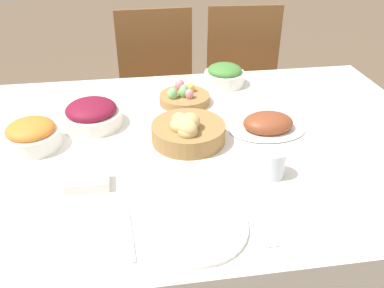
{
  "coord_description": "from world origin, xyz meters",
  "views": [
    {
      "loc": [
        -0.16,
        -1.17,
        1.46
      ],
      "look_at": [
        -0.0,
        -0.09,
        0.78
      ],
      "focal_mm": 38.0,
      "sensor_mm": 36.0,
      "label": 1
    }
  ],
  "objects_px": {
    "beet_salad_bowl": "(92,114)",
    "dinner_plate": "(195,226)",
    "egg_basket": "(184,97)",
    "fork": "(130,234)",
    "butter_dish": "(88,182)",
    "chair_far_right": "(245,88)",
    "green_salad_bowl": "(224,75)",
    "carrot_bowl": "(32,135)",
    "ham_platter": "(268,124)",
    "drinking_cup": "(273,163)",
    "bread_basket": "(187,131)",
    "spoon": "(268,220)",
    "knife": "(256,221)",
    "chair_far_center": "(159,94)"
  },
  "relations": [
    {
      "from": "beet_salad_bowl",
      "to": "dinner_plate",
      "type": "height_order",
      "value": "beet_salad_bowl"
    },
    {
      "from": "egg_basket",
      "to": "fork",
      "type": "height_order",
      "value": "egg_basket"
    },
    {
      "from": "beet_salad_bowl",
      "to": "butter_dish",
      "type": "xyz_separation_m",
      "value": [
        0.01,
        -0.37,
        -0.03
      ]
    },
    {
      "from": "chair_far_right",
      "to": "butter_dish",
      "type": "bearing_deg",
      "value": -120.27
    },
    {
      "from": "green_salad_bowl",
      "to": "carrot_bowl",
      "type": "xyz_separation_m",
      "value": [
        -0.74,
        -0.42,
        0.0
      ]
    },
    {
      "from": "ham_platter",
      "to": "egg_basket",
      "type": "bearing_deg",
      "value": 134.37
    },
    {
      "from": "fork",
      "to": "drinking_cup",
      "type": "height_order",
      "value": "drinking_cup"
    },
    {
      "from": "bread_basket",
      "to": "egg_basket",
      "type": "distance_m",
      "value": 0.31
    },
    {
      "from": "spoon",
      "to": "beet_salad_bowl",
      "type": "bearing_deg",
      "value": 133.12
    },
    {
      "from": "green_salad_bowl",
      "to": "dinner_plate",
      "type": "height_order",
      "value": "green_salad_bowl"
    },
    {
      "from": "chair_far_right",
      "to": "knife",
      "type": "relative_size",
      "value": 4.97
    },
    {
      "from": "chair_far_center",
      "to": "beet_salad_bowl",
      "type": "relative_size",
      "value": 4.42
    },
    {
      "from": "spoon",
      "to": "butter_dish",
      "type": "xyz_separation_m",
      "value": [
        -0.47,
        0.21,
        0.01
      ]
    },
    {
      "from": "ham_platter",
      "to": "dinner_plate",
      "type": "relative_size",
      "value": 1.02
    },
    {
      "from": "ham_platter",
      "to": "drinking_cup",
      "type": "distance_m",
      "value": 0.27
    },
    {
      "from": "green_salad_bowl",
      "to": "drinking_cup",
      "type": "xyz_separation_m",
      "value": [
        -0.01,
        -0.69,
        -0.0
      ]
    },
    {
      "from": "egg_basket",
      "to": "knife",
      "type": "height_order",
      "value": "egg_basket"
    },
    {
      "from": "ham_platter",
      "to": "butter_dish",
      "type": "height_order",
      "value": "ham_platter"
    },
    {
      "from": "chair_far_center",
      "to": "butter_dish",
      "type": "xyz_separation_m",
      "value": [
        -0.28,
        -1.14,
        0.26
      ]
    },
    {
      "from": "egg_basket",
      "to": "chair_far_center",
      "type": "bearing_deg",
      "value": 95.66
    },
    {
      "from": "beet_salad_bowl",
      "to": "chair_far_center",
      "type": "bearing_deg",
      "value": 69.35
    },
    {
      "from": "chair_far_right",
      "to": "carrot_bowl",
      "type": "height_order",
      "value": "chair_far_right"
    },
    {
      "from": "carrot_bowl",
      "to": "ham_platter",
      "type": "bearing_deg",
      "value": -0.75
    },
    {
      "from": "chair_far_center",
      "to": "bread_basket",
      "type": "distance_m",
      "value": 0.98
    },
    {
      "from": "fork",
      "to": "chair_far_right",
      "type": "bearing_deg",
      "value": 59.56
    },
    {
      "from": "chair_far_center",
      "to": "egg_basket",
      "type": "bearing_deg",
      "value": -86.08
    },
    {
      "from": "egg_basket",
      "to": "bread_basket",
      "type": "bearing_deg",
      "value": -95.51
    },
    {
      "from": "ham_platter",
      "to": "butter_dish",
      "type": "bearing_deg",
      "value": -158.49
    },
    {
      "from": "chair_far_right",
      "to": "egg_basket",
      "type": "relative_size",
      "value": 4.67
    },
    {
      "from": "egg_basket",
      "to": "dinner_plate",
      "type": "distance_m",
      "value": 0.72
    },
    {
      "from": "bread_basket",
      "to": "fork",
      "type": "xyz_separation_m",
      "value": [
        -0.2,
        -0.41,
        -0.04
      ]
    },
    {
      "from": "beet_salad_bowl",
      "to": "butter_dish",
      "type": "relative_size",
      "value": 1.72
    },
    {
      "from": "carrot_bowl",
      "to": "fork",
      "type": "height_order",
      "value": "carrot_bowl"
    },
    {
      "from": "carrot_bowl",
      "to": "dinner_plate",
      "type": "height_order",
      "value": "carrot_bowl"
    },
    {
      "from": "dinner_plate",
      "to": "drinking_cup",
      "type": "distance_m",
      "value": 0.32
    },
    {
      "from": "beet_salad_bowl",
      "to": "butter_dish",
      "type": "distance_m",
      "value": 0.37
    },
    {
      "from": "carrot_bowl",
      "to": "fork",
      "type": "distance_m",
      "value": 0.56
    },
    {
      "from": "spoon",
      "to": "fork",
      "type": "bearing_deg",
      "value": -175.78
    },
    {
      "from": "chair_far_center",
      "to": "ham_platter",
      "type": "bearing_deg",
      "value": -71.88
    },
    {
      "from": "beet_salad_bowl",
      "to": "drinking_cup",
      "type": "height_order",
      "value": "beet_salad_bowl"
    },
    {
      "from": "ham_platter",
      "to": "dinner_plate",
      "type": "distance_m",
      "value": 0.56
    },
    {
      "from": "bread_basket",
      "to": "drinking_cup",
      "type": "height_order",
      "value": "bread_basket"
    },
    {
      "from": "egg_basket",
      "to": "carrot_bowl",
      "type": "distance_m",
      "value": 0.6
    },
    {
      "from": "chair_far_right",
      "to": "drinking_cup",
      "type": "relative_size",
      "value": 11.12
    },
    {
      "from": "spoon",
      "to": "chair_far_right",
      "type": "bearing_deg",
      "value": 81.07
    },
    {
      "from": "ham_platter",
      "to": "chair_far_right",
      "type": "bearing_deg",
      "value": 79.06
    },
    {
      "from": "ham_platter",
      "to": "spoon",
      "type": "bearing_deg",
      "value": -107.42
    },
    {
      "from": "chair_far_right",
      "to": "knife",
      "type": "bearing_deg",
      "value": -100.16
    },
    {
      "from": "dinner_plate",
      "to": "knife",
      "type": "distance_m",
      "value": 0.16
    },
    {
      "from": "drinking_cup",
      "to": "chair_far_right",
      "type": "bearing_deg",
      "value": 78.1
    }
  ]
}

